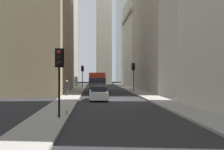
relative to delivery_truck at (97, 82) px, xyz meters
name	(u,v)px	position (x,y,z in m)	size (l,w,h in m)	color
ground_plane	(112,99)	(-10.27, -1.40, -1.46)	(135.00, 135.00, 0.00)	#262628
sidewalk_right	(68,99)	(-10.27, 3.10, -1.39)	(90.00, 2.20, 0.14)	gray
sidewalk_left	(155,98)	(-10.27, -5.90, -1.39)	(90.00, 2.20, 0.14)	gray
building_left_far	(150,43)	(20.24, -11.99, 8.04)	(15.60, 10.50, 18.98)	#A8A091
building_right_far	(52,25)	(18.45, 9.19, 11.38)	(13.50, 10.50, 25.65)	#A8A091
church_spire	(104,7)	(33.13, -2.31, 19.19)	(4.44, 4.44, 39.49)	beige
delivery_truck	(97,82)	(0.00, 0.00, 0.00)	(6.46, 2.25, 2.84)	red
sedan_white	(99,94)	(-11.08, 0.00, -0.80)	(4.30, 1.78, 1.42)	silver
traffic_light_foreground	(59,66)	(-22.35, 2.48, 1.58)	(0.43, 0.52, 3.95)	black
traffic_light_midblock	(134,70)	(1.94, -5.54, 1.76)	(0.43, 0.52, 4.19)	black
traffic_light_far_junction	(82,71)	(12.56, 2.56, 1.69)	(0.43, 0.52, 4.10)	black
pedestrian	(67,87)	(-6.52, 3.61, -0.35)	(0.26, 0.44, 1.78)	#33333D
discarded_bottle	(67,112)	(-21.04, 2.18, -1.21)	(0.07, 0.07, 0.27)	brown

